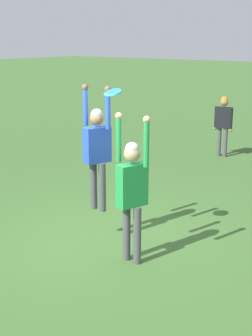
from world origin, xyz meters
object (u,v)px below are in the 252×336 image
object	(u,v)px
person_jumping	(97,146)
frisbee	(113,92)
person_defending	(132,185)
person_spectator_far	(223,121)

from	to	relation	value
person_jumping	frisbee	world-z (taller)	person_jumping
frisbee	person_defending	bearing A→B (deg)	-18.90
person_jumping	person_spectator_far	bearing A→B (deg)	26.71
frisbee	person_spectator_far	bearing A→B (deg)	103.01
person_jumping	frisbee	distance (m)	1.00
person_jumping	person_defending	world-z (taller)	person_jumping
person_defending	person_spectator_far	xyz separation A→B (m)	(-2.03, 6.81, -0.18)
person_defending	person_spectator_far	size ratio (longest dim) A/B	1.32
person_jumping	person_spectator_far	distance (m)	6.64
person_spectator_far	person_jumping	bearing A→B (deg)	-93.67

